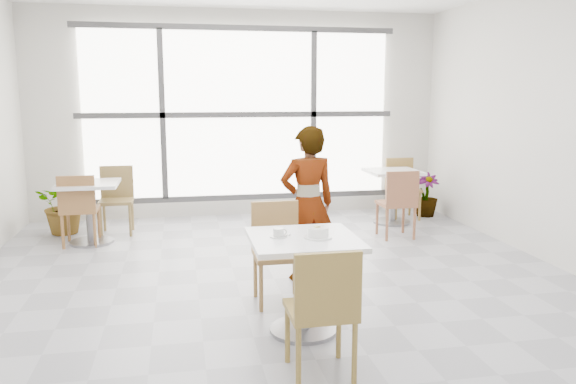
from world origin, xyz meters
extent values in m
plane|color=#9E9EA5|center=(0.00, 0.00, 0.00)|extent=(7.00, 7.00, 0.00)
plane|color=silver|center=(0.00, 3.50, 1.50)|extent=(6.00, 0.00, 6.00)
plane|color=silver|center=(0.00, -3.50, 1.50)|extent=(6.00, 0.00, 6.00)
cube|color=white|center=(0.00, 3.44, 1.50)|extent=(4.40, 0.04, 2.40)
cube|color=#3F3F42|center=(0.00, 3.41, 1.50)|extent=(4.60, 0.05, 0.08)
cube|color=#3F3F42|center=(-1.10, 3.41, 1.50)|extent=(0.08, 0.05, 2.40)
cube|color=#3F3F42|center=(1.10, 3.41, 1.50)|extent=(0.08, 0.05, 2.40)
cube|color=#3F3F42|center=(0.00, 3.41, 0.28)|extent=(4.60, 0.05, 0.08)
cube|color=#3F3F42|center=(0.00, 3.41, 2.72)|extent=(4.60, 0.05, 0.08)
cube|color=white|center=(0.02, -0.84, 0.73)|extent=(0.80, 0.80, 0.04)
cylinder|color=gray|center=(0.02, -0.84, 0.35)|extent=(0.10, 0.10, 0.71)
cylinder|color=gray|center=(0.02, -0.84, 0.01)|extent=(0.52, 0.52, 0.03)
cube|color=olive|center=(-0.02, -1.49, 0.43)|extent=(0.42, 0.42, 0.04)
cube|color=olive|center=(-0.02, -1.68, 0.66)|extent=(0.42, 0.04, 0.42)
cylinder|color=olive|center=(0.16, -1.31, 0.21)|extent=(0.04, 0.04, 0.41)
cylinder|color=olive|center=(0.16, -1.67, 0.21)|extent=(0.04, 0.04, 0.41)
cylinder|color=olive|center=(-0.20, -1.31, 0.21)|extent=(0.04, 0.04, 0.41)
cylinder|color=olive|center=(-0.20, -1.67, 0.21)|extent=(0.04, 0.04, 0.41)
cube|color=#A27741|center=(-0.06, -0.20, 0.43)|extent=(0.42, 0.42, 0.04)
cube|color=#A27741|center=(-0.06, -0.01, 0.66)|extent=(0.42, 0.04, 0.42)
cylinder|color=#A27741|center=(-0.24, -0.38, 0.21)|extent=(0.04, 0.04, 0.41)
cylinder|color=#A27741|center=(-0.24, -0.02, 0.21)|extent=(0.04, 0.04, 0.41)
cylinder|color=#A27741|center=(0.12, -0.38, 0.21)|extent=(0.04, 0.04, 0.41)
cylinder|color=#A27741|center=(0.12, -0.02, 0.21)|extent=(0.04, 0.04, 0.41)
cylinder|color=white|center=(0.11, -0.88, 0.76)|extent=(0.21, 0.21, 0.01)
cylinder|color=white|center=(0.11, -0.88, 0.80)|extent=(0.16, 0.16, 0.07)
torus|color=white|center=(0.11, -0.88, 0.83)|extent=(0.16, 0.16, 0.01)
cylinder|color=beige|center=(0.11, -0.88, 0.80)|extent=(0.14, 0.14, 0.05)
cylinder|color=#F0E89B|center=(0.11, -0.88, 0.83)|extent=(0.03, 0.03, 0.02)
cylinder|color=beige|center=(0.13, -0.87, 0.83)|extent=(0.03, 0.03, 0.02)
cylinder|color=beige|center=(0.12, -0.85, 0.83)|extent=(0.03, 0.03, 0.02)
cylinder|color=beige|center=(0.12, -0.88, 0.83)|extent=(0.03, 0.03, 0.01)
cylinder|color=beige|center=(0.08, -0.90, 0.83)|extent=(0.03, 0.03, 0.02)
cylinder|color=beige|center=(0.12, -0.89, 0.84)|extent=(0.03, 0.03, 0.02)
cylinder|color=#F3E99D|center=(0.13, -0.89, 0.83)|extent=(0.03, 0.03, 0.02)
cylinder|color=beige|center=(0.10, -0.88, 0.84)|extent=(0.03, 0.03, 0.02)
cylinder|color=beige|center=(0.10, -0.90, 0.83)|extent=(0.03, 0.03, 0.02)
cylinder|color=#F3E99D|center=(0.11, -0.88, 0.84)|extent=(0.03, 0.03, 0.02)
cylinder|color=silver|center=(-0.17, -0.80, 0.75)|extent=(0.13, 0.13, 0.01)
cylinder|color=silver|center=(-0.17, -0.80, 0.79)|extent=(0.08, 0.08, 0.06)
torus|color=silver|center=(-0.13, -0.80, 0.79)|extent=(0.05, 0.01, 0.05)
cylinder|color=black|center=(-0.17, -0.80, 0.81)|extent=(0.07, 0.07, 0.00)
cube|color=#B3B2B7|center=(-0.12, -0.82, 0.76)|extent=(0.09, 0.05, 0.00)
sphere|color=#B3B2B7|center=(-0.08, -0.81, 0.76)|extent=(0.02, 0.02, 0.02)
imported|color=black|center=(0.32, 0.38, 0.75)|extent=(0.59, 0.43, 1.51)
cube|color=silver|center=(-1.97, 2.19, 0.73)|extent=(0.70, 0.70, 0.04)
cylinder|color=slate|center=(-1.97, 2.19, 0.35)|extent=(0.10, 0.10, 0.71)
cylinder|color=slate|center=(-1.97, 2.19, 0.01)|extent=(0.52, 0.52, 0.03)
cube|color=white|center=(2.04, 2.53, 0.73)|extent=(0.70, 0.70, 0.04)
cylinder|color=gray|center=(2.04, 2.53, 0.35)|extent=(0.10, 0.10, 0.71)
cylinder|color=gray|center=(2.04, 2.53, 0.01)|extent=(0.52, 0.52, 0.03)
cube|color=#936236|center=(-2.07, 2.14, 0.43)|extent=(0.42, 0.42, 0.04)
cube|color=#936236|center=(-2.07, 1.95, 0.66)|extent=(0.42, 0.04, 0.42)
cylinder|color=#936236|center=(-1.89, 2.32, 0.21)|extent=(0.04, 0.04, 0.41)
cylinder|color=#936236|center=(-1.89, 1.96, 0.21)|extent=(0.04, 0.04, 0.41)
cylinder|color=#936236|center=(-2.25, 2.32, 0.21)|extent=(0.04, 0.04, 0.41)
cylinder|color=#936236|center=(-2.25, 1.96, 0.21)|extent=(0.04, 0.04, 0.41)
cube|color=olive|center=(-1.71, 2.61, 0.43)|extent=(0.42, 0.42, 0.04)
cube|color=olive|center=(-1.71, 2.80, 0.66)|extent=(0.42, 0.04, 0.42)
cylinder|color=olive|center=(-1.89, 2.43, 0.21)|extent=(0.04, 0.04, 0.41)
cylinder|color=olive|center=(-1.89, 2.79, 0.21)|extent=(0.04, 0.04, 0.41)
cylinder|color=olive|center=(-1.53, 2.43, 0.21)|extent=(0.04, 0.04, 0.41)
cylinder|color=olive|center=(-1.53, 2.79, 0.21)|extent=(0.04, 0.04, 0.41)
cube|color=#965B3D|center=(1.79, 1.77, 0.43)|extent=(0.42, 0.42, 0.04)
cube|color=#965B3D|center=(1.79, 1.58, 0.66)|extent=(0.42, 0.04, 0.42)
cylinder|color=#965B3D|center=(1.97, 1.95, 0.21)|extent=(0.04, 0.04, 0.41)
cylinder|color=#965B3D|center=(1.97, 1.59, 0.21)|extent=(0.04, 0.04, 0.41)
cylinder|color=#965B3D|center=(1.61, 1.95, 0.21)|extent=(0.04, 0.04, 0.41)
cylinder|color=#965B3D|center=(1.61, 1.59, 0.21)|extent=(0.04, 0.04, 0.41)
cube|color=olive|center=(2.30, 2.76, 0.43)|extent=(0.42, 0.42, 0.04)
cube|color=olive|center=(2.30, 2.95, 0.66)|extent=(0.42, 0.04, 0.42)
cylinder|color=olive|center=(2.12, 2.58, 0.21)|extent=(0.04, 0.04, 0.41)
cylinder|color=olive|center=(2.12, 2.94, 0.21)|extent=(0.04, 0.04, 0.41)
cylinder|color=olive|center=(2.48, 2.58, 0.21)|extent=(0.04, 0.04, 0.41)
cylinder|color=olive|center=(2.48, 2.94, 0.21)|extent=(0.04, 0.04, 0.41)
imported|color=#588A4C|center=(-2.35, 2.77, 0.39)|extent=(0.83, 0.75, 0.79)
imported|color=#397B36|center=(2.70, 2.86, 0.32)|extent=(0.36, 0.36, 0.65)
camera|label=1|loc=(-0.87, -4.84, 1.81)|focal=35.18mm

